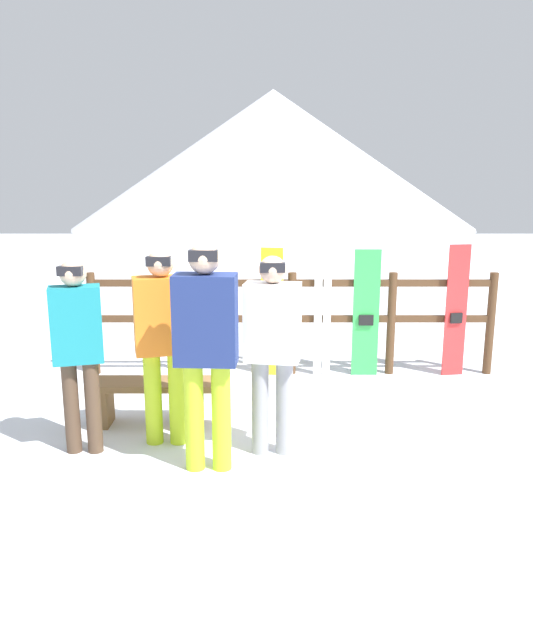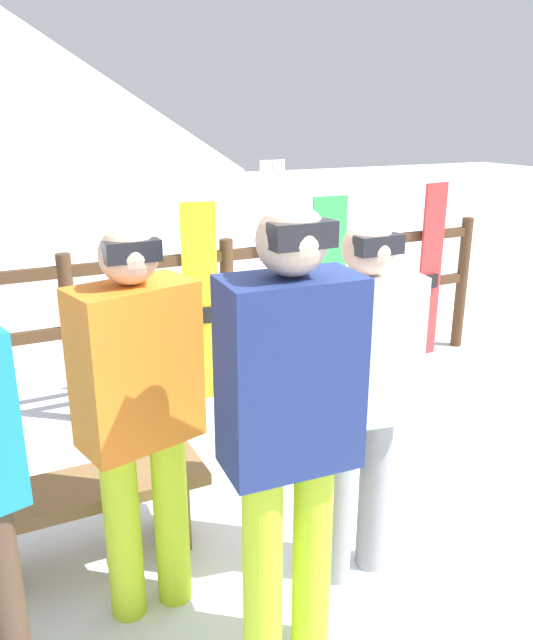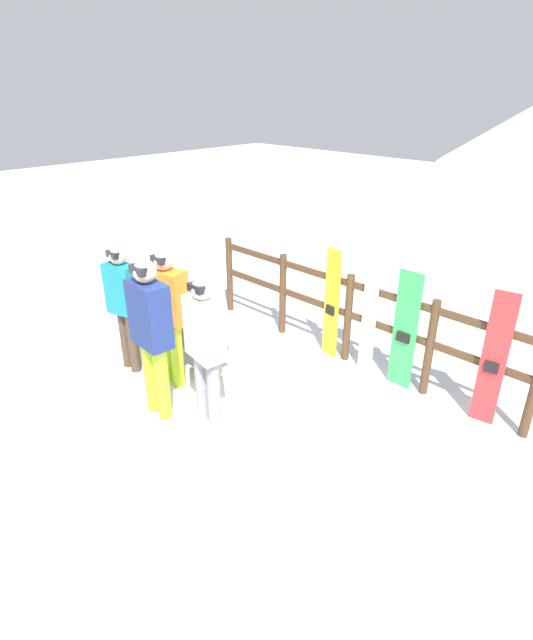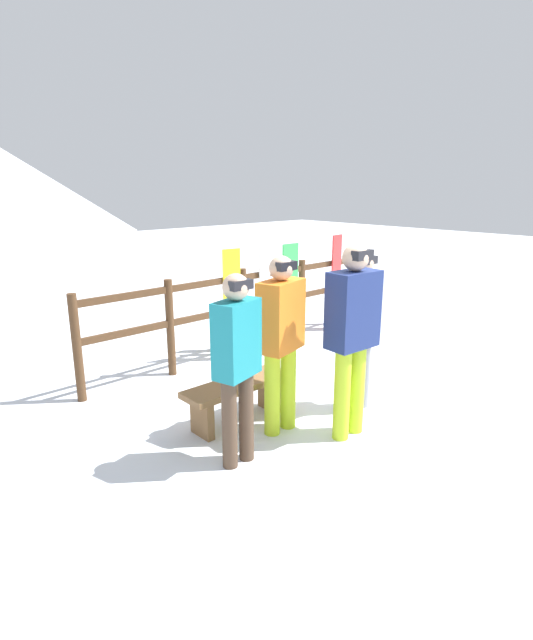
% 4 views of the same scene
% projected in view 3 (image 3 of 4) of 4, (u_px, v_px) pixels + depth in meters
% --- Properties ---
extents(ground_plane, '(40.00, 40.00, 0.00)m').
position_uv_depth(ground_plane, '(237.00, 423.00, 5.51)').
color(ground_plane, white).
extents(fence, '(4.77, 0.10, 1.21)m').
position_uv_depth(fence, '(348.00, 311.00, 6.49)').
color(fence, '#4C331E').
rests_on(fence, ground).
extents(bench, '(1.16, 0.36, 0.43)m').
position_uv_depth(bench, '(189.00, 343.00, 6.53)').
color(bench, brown).
rests_on(bench, ground).
extents(person_teal, '(0.45, 0.32, 1.65)m').
position_uv_depth(person_teal, '(124.00, 300.00, 6.17)').
color(person_teal, '#4C3828').
rests_on(person_teal, ground).
extents(person_navy, '(0.49, 0.29, 1.82)m').
position_uv_depth(person_navy, '(151.00, 330.00, 5.23)').
color(person_navy, '#B7D826').
rests_on(person_navy, ground).
extents(person_orange, '(0.52, 0.37, 1.71)m').
position_uv_depth(person_orange, '(168.00, 310.00, 5.85)').
color(person_orange, '#B7D826').
rests_on(person_orange, ground).
extents(person_white, '(0.48, 0.32, 1.69)m').
position_uv_depth(person_white, '(205.00, 343.00, 5.14)').
color(person_white, gray).
rests_on(person_white, ground).
extents(snowboard_yellow, '(0.26, 0.09, 1.51)m').
position_uv_depth(snowboard_yellow, '(331.00, 305.00, 6.58)').
color(snowboard_yellow, yellow).
rests_on(snowboard_yellow, ground).
extents(ski_pair_white, '(0.19, 0.02, 1.78)m').
position_uv_depth(ski_pair_white, '(370.00, 308.00, 6.16)').
color(ski_pair_white, white).
rests_on(ski_pair_white, ground).
extents(snowboard_green, '(0.30, 0.06, 1.49)m').
position_uv_depth(snowboard_green, '(405.00, 331.00, 5.90)').
color(snowboard_green, green).
rests_on(snowboard_green, ground).
extents(snowboard_red, '(0.26, 0.09, 1.55)m').
position_uv_depth(snowboard_red, '(493.00, 360.00, 5.22)').
color(snowboard_red, red).
rests_on(snowboard_red, ground).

